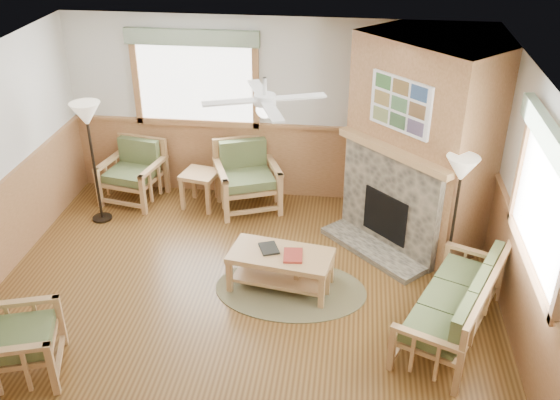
# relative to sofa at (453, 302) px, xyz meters

# --- Properties ---
(floor) EXTENTS (6.00, 6.00, 0.01)m
(floor) POSITION_rel_sofa_xyz_m (-2.34, -0.02, -0.41)
(floor) COLOR brown
(floor) RESTS_ON ground
(ceiling) EXTENTS (6.00, 6.00, 0.01)m
(ceiling) POSITION_rel_sofa_xyz_m (-2.34, -0.02, 2.29)
(ceiling) COLOR white
(ceiling) RESTS_ON floor
(wall_back) EXTENTS (6.00, 0.02, 2.70)m
(wall_back) POSITION_rel_sofa_xyz_m (-2.34, 2.98, 0.94)
(wall_back) COLOR silver
(wall_back) RESTS_ON floor
(wall_right) EXTENTS (0.02, 6.00, 2.70)m
(wall_right) POSITION_rel_sofa_xyz_m (0.66, -0.02, 0.94)
(wall_right) COLOR silver
(wall_right) RESTS_ON floor
(wainscot) EXTENTS (6.00, 6.00, 1.10)m
(wainscot) POSITION_rel_sofa_xyz_m (-2.34, -0.02, 0.14)
(wainscot) COLOR #9B693F
(wainscot) RESTS_ON floor
(fireplace) EXTENTS (3.11, 3.11, 2.70)m
(fireplace) POSITION_rel_sofa_xyz_m (-0.29, 2.03, 0.94)
(fireplace) COLOR #9B693F
(fireplace) RESTS_ON floor
(window_back) EXTENTS (1.90, 0.16, 1.50)m
(window_back) POSITION_rel_sofa_xyz_m (-3.44, 2.94, 2.12)
(window_back) COLOR white
(window_back) RESTS_ON wall_back
(ceiling_fan) EXTENTS (1.59, 1.59, 0.36)m
(ceiling_fan) POSITION_rel_sofa_xyz_m (-2.04, 0.28, 2.25)
(ceiling_fan) COLOR white
(ceiling_fan) RESTS_ON ceiling
(sofa) EXTENTS (1.92, 1.39, 0.82)m
(sofa) POSITION_rel_sofa_xyz_m (0.00, 0.00, 0.00)
(sofa) COLOR tan
(sofa) RESTS_ON floor
(armchair_back_left) EXTENTS (0.94, 0.94, 0.90)m
(armchair_back_left) POSITION_rel_sofa_xyz_m (-4.39, 2.53, 0.04)
(armchair_back_left) COLOR tan
(armchair_back_left) RESTS_ON floor
(armchair_back_right) EXTENTS (1.11, 1.11, 0.96)m
(armchair_back_right) POSITION_rel_sofa_xyz_m (-2.65, 2.53, 0.07)
(armchair_back_right) COLOR tan
(armchair_back_right) RESTS_ON floor
(armchair_left) EXTENTS (1.00, 1.00, 0.89)m
(armchair_left) POSITION_rel_sofa_xyz_m (-4.32, -1.14, 0.03)
(armchair_left) COLOR tan
(armchair_left) RESTS_ON floor
(coffee_table) EXTENTS (1.28, 0.79, 0.48)m
(coffee_table) POSITION_rel_sofa_xyz_m (-1.92, 0.60, -0.17)
(coffee_table) COLOR tan
(coffee_table) RESTS_ON floor
(end_table_chairs) EXTENTS (0.58, 0.56, 0.55)m
(end_table_chairs) POSITION_rel_sofa_xyz_m (-3.34, 2.45, -0.14)
(end_table_chairs) COLOR tan
(end_table_chairs) RESTS_ON floor
(footstool) EXTENTS (0.48, 0.48, 0.39)m
(footstool) POSITION_rel_sofa_xyz_m (-1.52, 0.71, -0.22)
(footstool) COLOR tan
(footstool) RESTS_ON floor
(braided_rug) EXTENTS (1.97, 1.97, 0.01)m
(braided_rug) POSITION_rel_sofa_xyz_m (-1.79, 0.54, -0.40)
(braided_rug) COLOR brown
(braided_rug) RESTS_ON floor
(floor_lamp_left) EXTENTS (0.53, 0.53, 1.76)m
(floor_lamp_left) POSITION_rel_sofa_xyz_m (-4.67, 1.89, 0.47)
(floor_lamp_left) COLOR black
(floor_lamp_left) RESTS_ON floor
(floor_lamp_right) EXTENTS (0.42, 0.42, 1.65)m
(floor_lamp_right) POSITION_rel_sofa_xyz_m (0.08, 1.03, 0.41)
(floor_lamp_right) COLOR black
(floor_lamp_right) RESTS_ON floor
(book_red) EXTENTS (0.24, 0.32, 0.03)m
(book_red) POSITION_rel_sofa_xyz_m (-1.77, 0.55, 0.10)
(book_red) COLOR maroon
(book_red) RESTS_ON coffee_table
(book_dark) EXTENTS (0.29, 0.32, 0.02)m
(book_dark) POSITION_rel_sofa_xyz_m (-2.07, 0.67, 0.10)
(book_dark) COLOR black
(book_dark) RESTS_ON coffee_table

